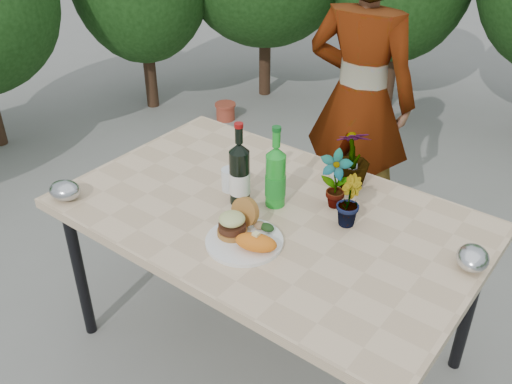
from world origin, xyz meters
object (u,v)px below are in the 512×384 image
Objects in this scene: dinner_plate at (244,241)px; wine_bottle at (240,174)px; patio_table at (268,224)px; person at (360,99)px.

wine_bottle is at bearing 132.03° from dinner_plate.
patio_table is 0.99× the size of person.
patio_table is 4.65× the size of wine_bottle.
wine_bottle is 1.08m from person.
person reaches higher than wine_bottle.
dinner_plate is 0.17× the size of person.
patio_table is 1.09m from person.
person reaches higher than dinner_plate.
person is (-0.24, 1.28, 0.05)m from dinner_plate.
dinner_plate is 1.30m from person.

